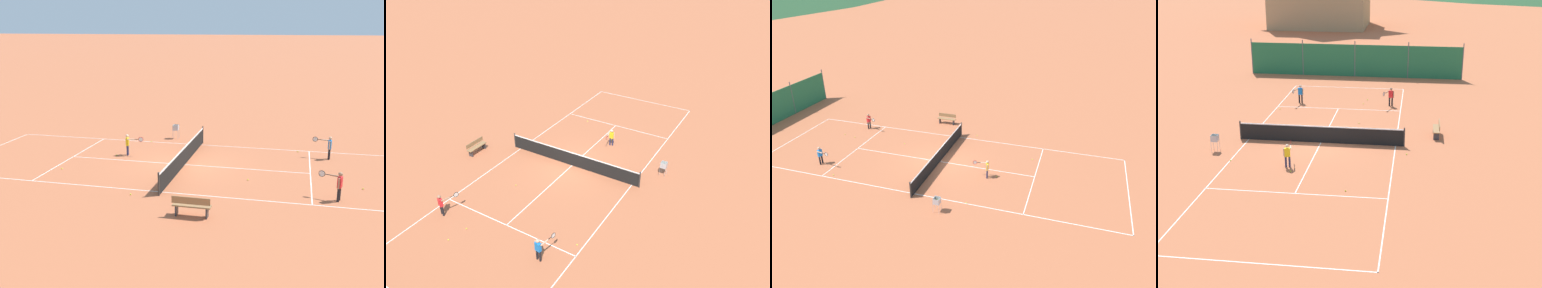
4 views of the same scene
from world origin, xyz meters
TOP-DOWN VIEW (x-y plane):
  - ground_plane at (0.00, 0.00)m, footprint 600.00×600.00m
  - court_line_markings at (0.00, 0.00)m, footprint 8.25×23.85m
  - tennis_net at (0.00, 0.00)m, footprint 9.18×0.08m
  - windscreen_fence_far at (-0.00, 15.50)m, footprint 17.28×0.08m
  - player_near_baseline at (-1.00, -3.51)m, footprint 0.40×1.04m
  - player_far_baseline at (-2.77, 7.38)m, footprint 0.56×1.01m
  - player_near_service at (3.38, 7.42)m, footprint 0.69×0.97m
  - tennis_ball_near_corner at (2.18, -5.90)m, footprint 0.07×0.07m
  - tennis_ball_by_net_right at (-3.79, 5.77)m, footprint 0.07×0.07m
  - tennis_ball_far_corner at (1.72, 8.65)m, footprint 0.07×0.07m
  - tennis_ball_alley_left at (1.53, 7.64)m, footprint 0.07×0.07m
  - tennis_ball_alley_right at (-4.06, -3.19)m, footprint 0.07×0.07m
  - tennis_ball_service_box at (4.74, -1.22)m, footprint 0.07×0.07m
  - tennis_ball_by_net_left at (1.71, 3.51)m, footprint 0.07×0.07m
  - tennis_ball_mid_court at (-0.74, -4.13)m, footprint 0.07×0.07m
  - ball_hopper at (-5.29, -1.91)m, footprint 0.36×0.36m
  - courtside_bench at (6.34, 1.86)m, footprint 0.36×1.50m

SIDE VIEW (x-z plane):
  - ground_plane at x=0.00m, z-range 0.00..0.00m
  - court_line_markings at x=0.00m, z-range 0.00..0.01m
  - tennis_ball_near_corner at x=2.18m, z-range 0.00..0.07m
  - tennis_ball_by_net_right at x=-3.79m, z-range 0.00..0.07m
  - tennis_ball_far_corner at x=1.72m, z-range 0.00..0.07m
  - tennis_ball_alley_left at x=1.53m, z-range 0.00..0.07m
  - tennis_ball_alley_right at x=-4.06m, z-range 0.00..0.07m
  - tennis_ball_service_box at x=4.74m, z-range 0.00..0.07m
  - tennis_ball_by_net_left at x=1.71m, z-range 0.00..0.07m
  - tennis_ball_mid_court at x=-0.74m, z-range 0.00..0.07m
  - courtside_bench at x=6.34m, z-range 0.03..0.87m
  - tennis_net at x=0.00m, z-range -0.03..1.03m
  - ball_hopper at x=-5.29m, z-range 0.21..1.10m
  - player_near_baseline at x=-1.00m, z-range 0.10..1.30m
  - player_far_baseline at x=-2.77m, z-range 0.10..1.37m
  - player_near_service at x=3.38m, z-range 0.11..1.37m
  - windscreen_fence_far at x=0.00m, z-range -0.14..2.76m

